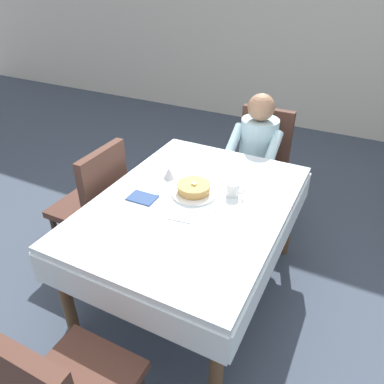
# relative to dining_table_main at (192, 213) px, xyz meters

# --- Properties ---
(ground_plane) EXTENTS (14.00, 14.00, 0.00)m
(ground_plane) POSITION_rel_dining_table_main_xyz_m (0.00, 0.00, -0.65)
(ground_plane) COLOR #3D4756
(dining_table_main) EXTENTS (1.12, 1.52, 0.74)m
(dining_table_main) POSITION_rel_dining_table_main_xyz_m (0.00, 0.00, 0.00)
(dining_table_main) COLOR silver
(dining_table_main) RESTS_ON ground
(chair_diner) EXTENTS (0.44, 0.45, 0.93)m
(chair_diner) POSITION_rel_dining_table_main_xyz_m (0.07, 1.17, -0.12)
(chair_diner) COLOR #4C2D23
(chair_diner) RESTS_ON ground
(diner_person) EXTENTS (0.40, 0.43, 1.12)m
(diner_person) POSITION_rel_dining_table_main_xyz_m (0.07, 1.01, 0.02)
(diner_person) COLOR silver
(diner_person) RESTS_ON ground
(chair_left_side) EXTENTS (0.45, 0.44, 0.93)m
(chair_left_side) POSITION_rel_dining_table_main_xyz_m (-0.77, 0.00, -0.12)
(chair_left_side) COLOR #4C2D23
(chair_left_side) RESTS_ON ground
(plate_breakfast) EXTENTS (0.28, 0.28, 0.02)m
(plate_breakfast) POSITION_rel_dining_table_main_xyz_m (-0.03, 0.08, 0.10)
(plate_breakfast) COLOR white
(plate_breakfast) RESTS_ON dining_table_main
(breakfast_stack) EXTENTS (0.21, 0.21, 0.07)m
(breakfast_stack) POSITION_rel_dining_table_main_xyz_m (-0.03, 0.08, 0.13)
(breakfast_stack) COLOR tan
(breakfast_stack) RESTS_ON plate_breakfast
(cup_coffee) EXTENTS (0.11, 0.08, 0.08)m
(cup_coffee) POSITION_rel_dining_table_main_xyz_m (0.19, 0.17, 0.13)
(cup_coffee) COLOR white
(cup_coffee) RESTS_ON dining_table_main
(syrup_pitcher) EXTENTS (0.08, 0.08, 0.07)m
(syrup_pitcher) POSITION_rel_dining_table_main_xyz_m (-0.26, 0.18, 0.13)
(syrup_pitcher) COLOR silver
(syrup_pitcher) RESTS_ON dining_table_main
(fork_left_of_plate) EXTENTS (0.03, 0.18, 0.00)m
(fork_left_of_plate) POSITION_rel_dining_table_main_xyz_m (-0.22, 0.06, 0.09)
(fork_left_of_plate) COLOR silver
(fork_left_of_plate) RESTS_ON dining_table_main
(knife_right_of_plate) EXTENTS (0.02, 0.20, 0.00)m
(knife_right_of_plate) POSITION_rel_dining_table_main_xyz_m (0.16, 0.06, 0.09)
(knife_right_of_plate) COLOR silver
(knife_right_of_plate) RESTS_ON dining_table_main
(spoon_near_edge) EXTENTS (0.15, 0.03, 0.00)m
(spoon_near_edge) POSITION_rel_dining_table_main_xyz_m (0.02, -0.21, 0.09)
(spoon_near_edge) COLOR silver
(spoon_near_edge) RESTS_ON dining_table_main
(napkin_folded) EXTENTS (0.17, 0.12, 0.01)m
(napkin_folded) POSITION_rel_dining_table_main_xyz_m (-0.29, -0.11, 0.09)
(napkin_folded) COLOR #334C7F
(napkin_folded) RESTS_ON dining_table_main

